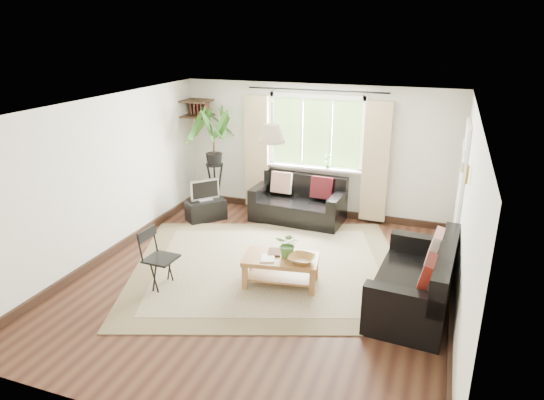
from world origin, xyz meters
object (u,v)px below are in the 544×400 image
(tv_stand, at_px, (206,210))
(folding_chair, at_px, (161,260))
(sofa_back, at_px, (298,201))
(sofa_right, at_px, (414,277))
(palm_stand, at_px, (214,160))
(coffee_table, at_px, (281,271))

(tv_stand, height_order, folding_chair, folding_chair)
(sofa_back, xyz_separation_m, tv_stand, (-1.59, -0.51, -0.20))
(sofa_right, xyz_separation_m, palm_stand, (-3.84, 2.29, 0.57))
(sofa_right, xyz_separation_m, tv_stand, (-3.78, 1.75, -0.23))
(sofa_back, distance_m, folding_chair, 3.08)
(sofa_back, height_order, palm_stand, palm_stand)
(sofa_back, xyz_separation_m, coffee_table, (0.47, -2.30, -0.18))
(sofa_back, bearing_deg, tv_stand, -158.91)
(sofa_back, relative_size, sofa_right, 0.93)
(folding_chair, bearing_deg, sofa_back, -16.45)
(sofa_right, relative_size, folding_chair, 2.15)
(sofa_right, distance_m, tv_stand, 4.17)
(palm_stand, bearing_deg, coffee_table, -47.69)
(sofa_back, bearing_deg, palm_stand, -177.74)
(sofa_right, bearing_deg, sofa_back, -131.73)
(tv_stand, distance_m, palm_stand, 0.96)
(coffee_table, relative_size, palm_stand, 0.51)
(coffee_table, xyz_separation_m, palm_stand, (-2.12, 2.33, 0.77))
(sofa_back, distance_m, sofa_right, 3.15)
(folding_chair, bearing_deg, palm_stand, 15.01)
(tv_stand, xyz_separation_m, folding_chair, (0.58, -2.40, 0.22))
(sofa_right, bearing_deg, coffee_table, -84.55)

